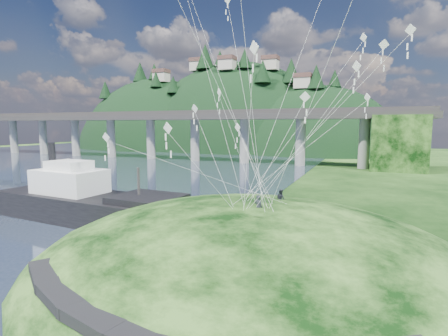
% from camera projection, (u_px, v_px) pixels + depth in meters
% --- Properties ---
extents(ground, '(320.00, 320.00, 0.00)m').
position_uv_depth(ground, '(148.00, 262.00, 27.58)').
color(ground, black).
rests_on(ground, ground).
extents(grass_hill, '(36.00, 32.00, 13.00)m').
position_uv_depth(grass_hill, '(252.00, 287.00, 26.54)').
color(grass_hill, black).
rests_on(grass_hill, ground).
extents(footpath, '(22.29, 5.84, 0.83)m').
position_uv_depth(footpath, '(160.00, 321.00, 15.55)').
color(footpath, black).
rests_on(footpath, ground).
extents(bridge, '(160.00, 11.00, 15.00)m').
position_uv_depth(bridge, '(212.00, 128.00, 100.66)').
color(bridge, '#2D2B2B').
rests_on(bridge, ground).
extents(far_ridge, '(153.00, 70.00, 94.50)m').
position_uv_depth(far_ridge, '(226.00, 165.00, 157.04)').
color(far_ridge, black).
rests_on(far_ridge, ground).
extents(work_barge, '(25.23, 8.45, 8.69)m').
position_uv_depth(work_barge, '(89.00, 201.00, 39.39)').
color(work_barge, black).
rests_on(work_barge, ground).
extents(wooden_dock, '(15.05, 4.97, 1.06)m').
position_uv_depth(wooden_dock, '(146.00, 226.00, 35.71)').
color(wooden_dock, '#362816').
rests_on(wooden_dock, ground).
extents(kite_flyers, '(1.59, 4.53, 1.86)m').
position_uv_depth(kite_flyers, '(273.00, 191.00, 26.64)').
color(kite_flyers, '#23262F').
rests_on(kite_flyers, ground).
extents(kite_swarm, '(20.69, 16.81, 18.92)m').
position_uv_depth(kite_swarm, '(257.00, 40.00, 27.25)').
color(kite_swarm, silver).
rests_on(kite_swarm, ground).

